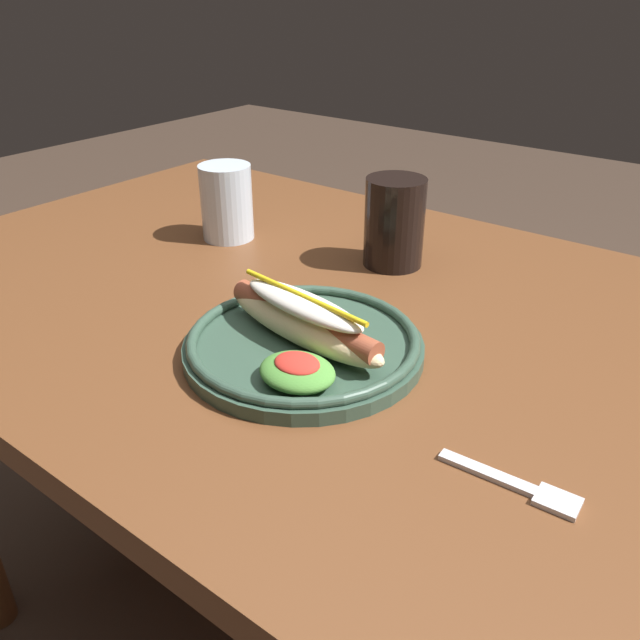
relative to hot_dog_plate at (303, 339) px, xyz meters
name	(u,v)px	position (x,y,z in m)	size (l,w,h in m)	color
dining_table	(375,385)	(0.02, 0.12, -0.12)	(1.46, 0.81, 0.74)	brown
hot_dog_plate	(303,339)	(0.00, 0.00, 0.00)	(0.27, 0.27, 0.08)	#334C3D
fork	(519,486)	(0.27, -0.05, -0.02)	(0.12, 0.03, 0.00)	silver
soda_cup	(394,222)	(-0.06, 0.28, 0.04)	(0.09, 0.09, 0.13)	black
water_cup	(227,202)	(-0.32, 0.21, 0.04)	(0.08, 0.08, 0.12)	silver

